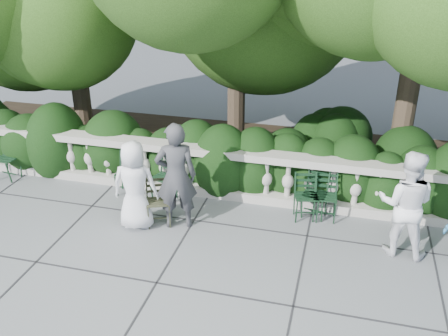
% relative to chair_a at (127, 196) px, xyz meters
% --- Properties ---
extents(ground, '(90.00, 90.00, 0.00)m').
position_rel_chair_a_xyz_m(ground, '(2.03, -1.31, 0.00)').
color(ground, '#575A5F').
rests_on(ground, ground).
extents(balustrade, '(12.00, 0.44, 1.00)m').
position_rel_chair_a_xyz_m(balustrade, '(2.03, 0.49, 0.49)').
color(balustrade, '#9E998E').
rests_on(balustrade, ground).
extents(shrub_hedge, '(15.00, 2.60, 1.70)m').
position_rel_chair_a_xyz_m(shrub_hedge, '(2.03, 1.69, 0.00)').
color(shrub_hedge, black).
rests_on(shrub_hedge, ground).
extents(chair_a, '(0.49, 0.52, 0.84)m').
position_rel_chair_a_xyz_m(chair_a, '(0.00, 0.00, 0.00)').
color(chair_a, black).
rests_on(chair_a, ground).
extents(chair_b, '(0.49, 0.53, 0.84)m').
position_rel_chair_a_xyz_m(chair_b, '(-2.70, -0.04, 0.00)').
color(chair_b, black).
rests_on(chair_b, ground).
extents(chair_c, '(0.51, 0.54, 0.84)m').
position_rel_chair_a_xyz_m(chair_c, '(3.54, 0.03, 0.00)').
color(chair_c, black).
rests_on(chair_c, ground).
extents(chair_d, '(0.57, 0.60, 0.84)m').
position_rel_chair_a_xyz_m(chair_d, '(0.70, -0.02, 0.00)').
color(chair_d, black).
rests_on(chair_d, ground).
extents(chair_e, '(0.54, 0.57, 0.84)m').
position_rel_chair_a_xyz_m(chair_e, '(3.46, -0.09, 0.00)').
color(chair_e, black).
rests_on(chair_e, ground).
extents(chair_f, '(0.47, 0.51, 0.84)m').
position_rel_chair_a_xyz_m(chair_f, '(3.76, -0.02, 0.00)').
color(chair_f, black).
rests_on(chair_f, ground).
extents(chair_weathered, '(0.59, 0.61, 0.84)m').
position_rel_chair_a_xyz_m(chair_weathered, '(1.04, -0.92, 0.00)').
color(chair_weathered, black).
rests_on(chair_weathered, ground).
extents(person_businessman, '(0.84, 0.61, 1.58)m').
position_rel_chair_a_xyz_m(person_businessman, '(0.64, -0.92, 0.79)').
color(person_businessman, white).
rests_on(person_businessman, ground).
extents(person_woman_grey, '(0.80, 0.65, 1.90)m').
position_rel_chair_a_xyz_m(person_woman_grey, '(1.31, -0.72, 0.95)').
color(person_woman_grey, '#38393D').
rests_on(person_woman_grey, ground).
extents(person_casual_man, '(0.93, 0.77, 1.75)m').
position_rel_chair_a_xyz_m(person_casual_man, '(4.98, -0.59, 0.87)').
color(person_casual_man, white).
rests_on(person_casual_man, ground).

